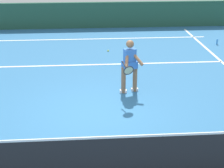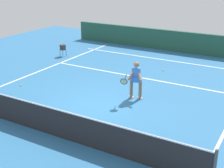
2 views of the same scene
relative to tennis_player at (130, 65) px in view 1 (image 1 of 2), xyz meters
name	(u,v)px [view 1 (image 1 of 2)]	position (x,y,z in m)	size (l,w,h in m)	color
ground_plane	(94,115)	(1.05, 1.31, -0.85)	(25.28, 25.28, 0.00)	teal
court_back_wall	(89,15)	(1.05, -8.11, -0.21)	(14.50, 0.24, 1.28)	#23513D
baseline_marking	(90,39)	(1.05, -5.91, -0.84)	(10.50, 0.10, 0.01)	white
service_line_marking	(91,65)	(1.05, -2.45, -0.84)	(9.50, 0.10, 0.01)	white
court_net	(97,160)	(1.05, 3.93, -0.36)	(10.18, 0.08, 1.05)	#4C4C51
tennis_player	(130,65)	(0.00, 0.00, 0.00)	(0.66, 1.07, 1.55)	#8C6647
tennis_ball_near	(108,51)	(0.36, -3.98, -0.81)	(0.07, 0.07, 0.07)	#D1E533
water_bottle	(217,42)	(-4.34, -4.66, -0.73)	(0.07, 0.07, 0.24)	#4C9EE5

